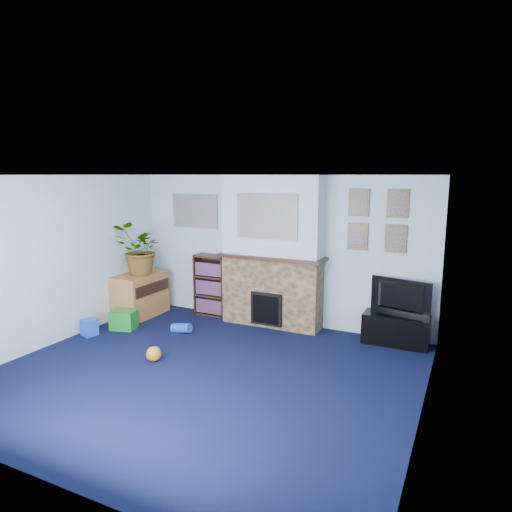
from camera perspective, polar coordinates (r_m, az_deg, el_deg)
The scene contains 26 objects.
floor at distance 5.81m, azimuth -6.44°, elevation -14.38°, with size 5.00×4.50×0.01m, color black.
ceiling at distance 5.29m, azimuth -6.96°, elevation 10.01°, with size 5.00×4.50×0.01m, color white.
wall_back at distance 7.39m, azimuth 2.67°, elevation 0.75°, with size 5.00×0.04×2.40m, color silver.
wall_front at distance 3.80m, azimuth -25.38°, elevation -9.40°, with size 5.00×0.04×2.40m, color silver.
wall_left at distance 7.06m, azimuth -24.10°, elevation -0.57°, with size 0.04×4.50×2.40m, color silver.
wall_right at distance 4.63m, azimuth 20.60°, elevation -5.61°, with size 0.04×4.50×2.40m, color silver.
chimney_breast at distance 7.20m, azimuth 2.03°, elevation 0.39°, with size 1.72×0.50×2.40m.
collage_main at distance 6.93m, azimuth 1.36°, elevation 4.98°, with size 1.00×0.03×0.68m, color gray.
collage_left at distance 8.03m, azimuth -7.62°, elevation 5.60°, with size 0.90×0.03×0.58m, color gray.
portrait_tl at distance 6.88m, azimuth 12.74°, elevation 6.53°, with size 0.30×0.03×0.40m, color brown.
portrait_tr at distance 6.77m, azimuth 17.30°, elevation 6.27°, with size 0.30×0.03×0.40m, color brown.
portrait_bl at distance 6.92m, azimuth 12.58°, elevation 2.40°, with size 0.30×0.03×0.40m, color brown.
portrait_br at distance 6.82m, azimuth 17.08°, elevation 2.08°, with size 0.30×0.03×0.40m, color brown.
tv_stand at distance 6.90m, azimuth 17.10°, elevation -8.72°, with size 0.92×0.39×0.44m, color black.
television at distance 6.79m, azimuth 17.33°, elevation -4.97°, with size 0.88×0.12×0.51m, color black.
bookshelf at distance 7.92m, azimuth -5.54°, elevation -3.80°, with size 0.58×0.28×1.05m.
sideboard at distance 8.11m, azimuth -14.26°, elevation -4.84°, with size 0.53×0.95×0.74m, color #B17238.
potted_plant at distance 7.87m, azimuth -14.47°, elevation 0.79°, with size 0.77×0.67×0.86m, color #26661E.
mantel_clock at distance 7.18m, azimuth 1.46°, elevation 0.65°, with size 0.11×0.06×0.15m, color gold.
mantel_candle at distance 7.06m, azimuth 3.81°, elevation 0.54°, with size 0.04×0.04×0.14m, color #B2BFC6.
mantel_teddy at distance 7.38m, azimuth -1.88°, elevation 0.87°, with size 0.13×0.13×0.13m, color gray.
mantel_can at distance 6.90m, azimuth 7.41°, elevation 0.09°, with size 0.05×0.05×0.11m, color blue.
green_crate at distance 7.56m, azimuth -16.21°, elevation -7.71°, with size 0.37×0.29×0.29m, color #198C26.
toy_ball at distance 6.23m, azimuth -12.66°, elevation -11.92°, with size 0.20×0.20×0.20m, color orange.
toy_block at distance 7.43m, azimuth -20.10°, elevation -8.48°, with size 0.20×0.20×0.24m, color blue.
toy_tube at distance 7.21m, azimuth -9.30°, elevation -8.90°, with size 0.15×0.15×0.32m, color blue.
Camera 1 is at (2.84, -4.46, 2.41)m, focal length 32.00 mm.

